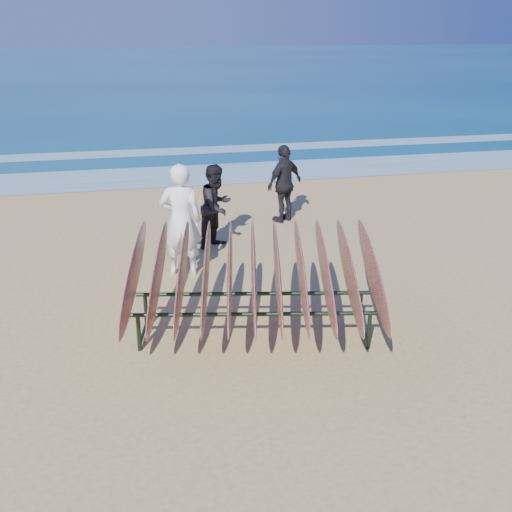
{
  "coord_description": "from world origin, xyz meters",
  "views": [
    {
      "loc": [
        -1.85,
        -7.3,
        4.01
      ],
      "look_at": [
        0.0,
        0.8,
        0.95
      ],
      "focal_mm": 45.0,
      "sensor_mm": 36.0,
      "label": 1
    }
  ],
  "objects_px": {
    "person_dark_a": "(216,206)",
    "person_dark_b": "(284,184)",
    "surfboard_rack": "(254,275)",
    "person_white": "(181,220)"
  },
  "relations": [
    {
      "from": "surfboard_rack",
      "to": "person_dark_b",
      "type": "height_order",
      "value": "person_dark_b"
    },
    {
      "from": "surfboard_rack",
      "to": "person_white",
      "type": "relative_size",
      "value": 1.93
    },
    {
      "from": "person_dark_b",
      "to": "surfboard_rack",
      "type": "bearing_deg",
      "value": 38.18
    },
    {
      "from": "person_dark_b",
      "to": "person_white",
      "type": "bearing_deg",
      "value": 13.59
    },
    {
      "from": "person_white",
      "to": "person_dark_a",
      "type": "xyz_separation_m",
      "value": [
        0.8,
        1.24,
        -0.16
      ]
    },
    {
      "from": "person_dark_a",
      "to": "person_dark_b",
      "type": "bearing_deg",
      "value": -4.64
    },
    {
      "from": "surfboard_rack",
      "to": "person_dark_b",
      "type": "bearing_deg",
      "value": 82.16
    },
    {
      "from": "person_white",
      "to": "surfboard_rack",
      "type": "bearing_deg",
      "value": 113.76
    },
    {
      "from": "person_white",
      "to": "person_dark_a",
      "type": "bearing_deg",
      "value": -113.44
    },
    {
      "from": "person_dark_a",
      "to": "person_dark_b",
      "type": "height_order",
      "value": "person_dark_b"
    }
  ]
}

